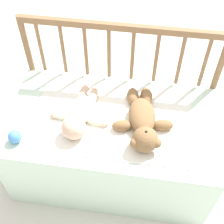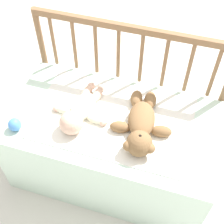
% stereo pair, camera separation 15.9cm
% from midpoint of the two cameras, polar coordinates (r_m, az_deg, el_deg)
% --- Properties ---
extents(ground_plane, '(12.00, 12.00, 0.00)m').
position_cam_midpoint_polar(ground_plane, '(2.04, 2.23, -10.25)').
color(ground_plane, silver).
extents(crib_mattress, '(1.12, 0.62, 0.49)m').
position_cam_midpoint_polar(crib_mattress, '(1.84, 2.46, -6.42)').
color(crib_mattress, silver).
rests_on(crib_mattress, ground_plane).
extents(crib_rail, '(1.12, 0.04, 0.86)m').
position_cam_midpoint_polar(crib_rail, '(1.79, 5.74, 8.50)').
color(crib_rail, brown).
rests_on(crib_rail, ground_plane).
extents(blanket, '(0.82, 0.52, 0.01)m').
position_cam_midpoint_polar(blanket, '(1.64, 2.95, -1.21)').
color(blanket, white).
rests_on(blanket, crib_mattress).
extents(teddy_bear, '(0.32, 0.44, 0.13)m').
position_cam_midpoint_polar(teddy_bear, '(1.57, 8.23, -2.58)').
color(teddy_bear, olive).
rests_on(teddy_bear, crib_mattress).
extents(baby, '(0.32, 0.40, 0.12)m').
position_cam_midpoint_polar(baby, '(1.62, -3.08, 0.02)').
color(baby, '#EAEACC').
rests_on(baby, crib_mattress).
extents(toy_ball, '(0.07, 0.07, 0.07)m').
position_cam_midpoint_polar(toy_ball, '(1.63, -14.74, -2.41)').
color(toy_ball, '#4C8CDB').
rests_on(toy_ball, crib_mattress).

